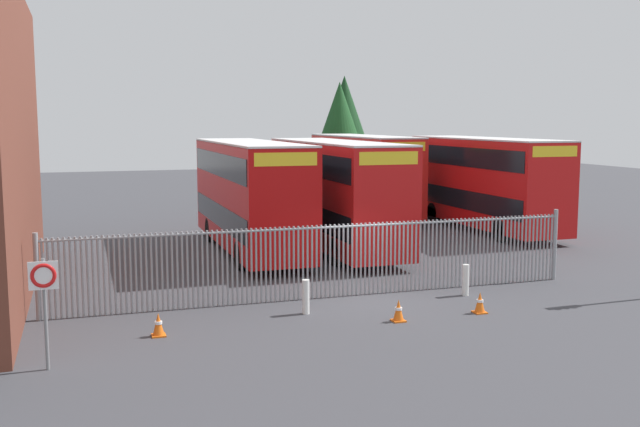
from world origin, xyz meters
TOP-DOWN VIEW (x-y plane):
  - ground_plane at (0.00, 8.00)m, footprint 100.00×100.00m
  - palisade_fence at (-1.14, 0.00)m, footprint 16.16×0.14m
  - double_decker_bus_near_gate at (1.85, 7.66)m, footprint 2.54×10.81m
  - double_decker_bus_behind_fence_left at (-1.59, 8.12)m, footprint 2.54×10.81m
  - double_decker_bus_behind_fence_right at (6.80, 17.08)m, footprint 2.54×10.81m
  - double_decker_bus_far_back at (10.38, 10.41)m, footprint 2.54×10.81m
  - bollard_near_left at (-2.24, -1.57)m, footprint 0.20×0.20m
  - bollard_center_front at (2.96, -1.06)m, footprint 0.20×0.20m
  - traffic_cone_by_gate at (-6.29, -2.43)m, footprint 0.34×0.34m
  - traffic_cone_mid_forecourt at (-0.15, -3.06)m, footprint 0.34×0.34m
  - traffic_cone_near_kerb at (2.32, -2.99)m, footprint 0.34×0.34m
  - speed_limit_sign_post at (-8.78, -4.19)m, footprint 0.60×0.14m
  - tree_tall_back at (8.48, 25.62)m, footprint 4.06×4.06m
  - tree_short_side at (9.36, 27.10)m, footprint 3.75×3.75m

SIDE VIEW (x-z plane):
  - ground_plane at x=0.00m, z-range 0.00..0.00m
  - traffic_cone_by_gate at x=-6.29m, z-range -0.01..0.58m
  - traffic_cone_mid_forecourt at x=-0.15m, z-range -0.01..0.58m
  - traffic_cone_near_kerb at x=2.32m, z-range -0.01..0.58m
  - bollard_near_left at x=-2.24m, z-range 0.00..0.95m
  - bollard_center_front at x=2.96m, z-range 0.00..0.95m
  - palisade_fence at x=-1.14m, z-range 0.01..2.36m
  - speed_limit_sign_post at x=-8.78m, z-range 0.58..2.98m
  - double_decker_bus_near_gate at x=1.85m, z-range 0.21..4.63m
  - double_decker_bus_behind_fence_left at x=-1.59m, z-range 0.21..4.63m
  - double_decker_bus_behind_fence_right at x=6.80m, z-range 0.21..4.63m
  - double_decker_bus_far_back at x=10.38m, z-range 0.21..4.63m
  - tree_tall_back at x=8.48m, z-range 0.97..8.73m
  - tree_short_side at x=9.36m, z-range 1.43..9.68m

